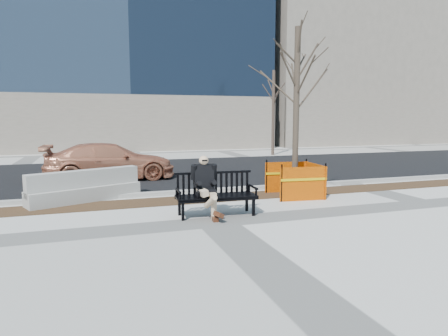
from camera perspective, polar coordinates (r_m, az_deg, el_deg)
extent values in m
plane|color=beige|center=(9.32, -1.18, -7.74)|extent=(120.00, 120.00, 0.00)
cube|color=#47301C|center=(11.76, -4.94, -4.57)|extent=(40.00, 1.20, 0.02)
cube|color=black|center=(17.77, -9.61, -0.61)|extent=(60.00, 10.40, 0.01)
cube|color=#9E9B93|center=(12.66, -5.95, -3.48)|extent=(60.00, 0.25, 0.12)
cube|color=gray|center=(43.67, 17.75, 20.31)|extent=(20.00, 12.00, 25.00)
imported|color=#B76D4D|center=(16.18, -15.93, -1.58)|extent=(4.97, 2.12, 1.43)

